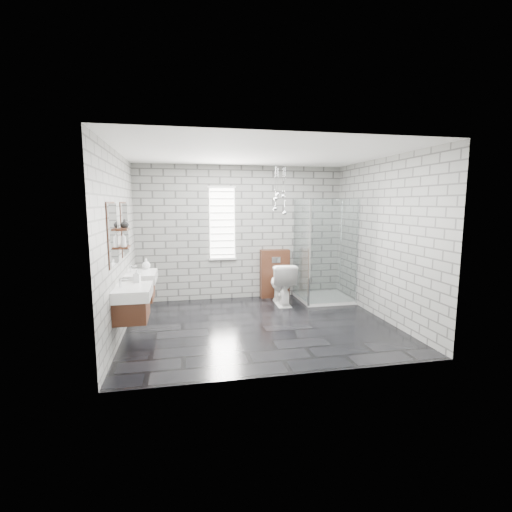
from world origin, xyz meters
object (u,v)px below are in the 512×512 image
object	(u,v)px
vanity_right	(139,278)
toilet	(282,284)
vanity_left	(130,294)
shower_enclosure	(321,277)
cistern_panel	(275,273)

from	to	relation	value
vanity_right	toilet	xyz separation A→B (m)	(2.58, 0.68, -0.35)
vanity_left	shower_enclosure	world-z (taller)	shower_enclosure
cistern_panel	vanity_right	bearing A→B (deg)	-154.42
cistern_panel	shower_enclosure	size ratio (longest dim) A/B	0.49
vanity_left	shower_enclosure	bearing A→B (deg)	27.62
toilet	cistern_panel	bearing A→B (deg)	-87.32
vanity_right	cistern_panel	size ratio (longest dim) A/B	1.57
shower_enclosure	vanity_left	bearing A→B (deg)	-152.38
vanity_left	toilet	world-z (taller)	vanity_left
vanity_right	shower_enclosure	xyz separation A→B (m)	(3.41, 0.72, -0.25)
shower_enclosure	vanity_right	bearing A→B (deg)	-168.09
toilet	vanity_right	bearing A→B (deg)	17.53
toilet	vanity_left	bearing A→B (deg)	36.80
cistern_panel	shower_enclosure	bearing A→B (deg)	-32.03
toilet	shower_enclosure	bearing A→B (deg)	-174.96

